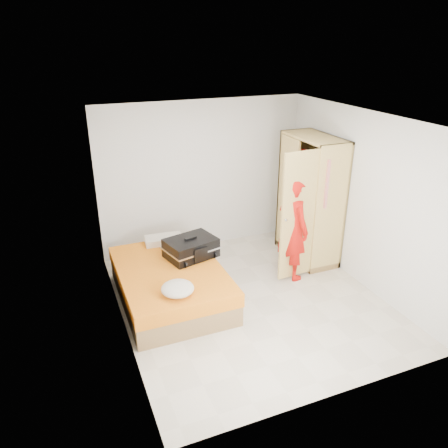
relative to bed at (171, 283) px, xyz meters
name	(u,v)px	position (x,y,z in m)	size (l,w,h in m)	color
room	(252,218)	(1.05, -0.47, 1.05)	(4.00, 4.02, 2.60)	beige
bed	(171,283)	(0.00, 0.00, 0.00)	(1.42, 2.02, 0.50)	olive
wardrobe	(309,203)	(2.50, 0.38, 0.75)	(1.17, 1.22, 2.10)	#DEBE6C
person	(292,229)	(1.94, -0.06, 0.57)	(0.60, 0.39, 1.65)	red
suitcase	(191,248)	(0.40, 0.24, 0.39)	(0.84, 0.70, 0.31)	black
round_cushion	(178,289)	(-0.09, -0.68, 0.33)	(0.42, 0.42, 0.16)	silver
pillow	(164,240)	(0.14, 0.85, 0.30)	(0.59, 0.30, 0.11)	silver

